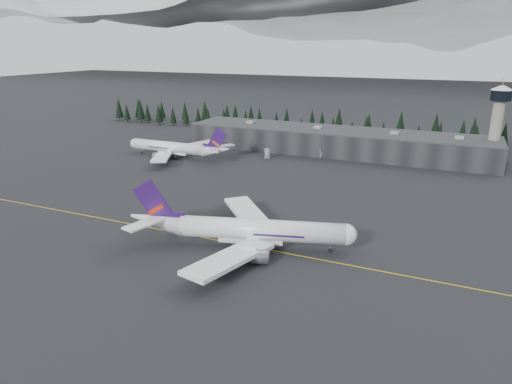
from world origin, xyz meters
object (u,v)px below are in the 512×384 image
at_px(control_tower, 497,117).
at_px(gse_vehicle_a, 267,157).
at_px(terminal, 336,141).
at_px(jet_parked, 178,148).
at_px(jet_main, 242,229).
at_px(gse_vehicle_b, 321,157).

bearing_deg(control_tower, gse_vehicle_a, -163.29).
xyz_separation_m(terminal, gse_vehicle_a, (-27.99, -27.92, -5.52)).
distance_m(jet_parked, gse_vehicle_a, 46.20).
relative_size(jet_main, jet_parked, 1.09).
bearing_deg(terminal, control_tower, 2.29).
distance_m(terminal, jet_parked, 83.55).
relative_size(jet_parked, gse_vehicle_a, 10.50).
xyz_separation_m(jet_main, gse_vehicle_b, (-9.34, 113.11, -4.73)).
relative_size(control_tower, jet_main, 0.59).
height_order(control_tower, gse_vehicle_a, control_tower).
height_order(control_tower, gse_vehicle_b, control_tower).
bearing_deg(gse_vehicle_b, terminal, 144.85).
relative_size(terminal, jet_parked, 2.70).
bearing_deg(jet_parked, jet_main, 132.50).
bearing_deg(terminal, gse_vehicle_b, -103.34).
bearing_deg(gse_vehicle_a, terminal, 28.50).
distance_m(terminal, jet_main, 128.29).
relative_size(terminal, gse_vehicle_a, 28.34).
bearing_deg(jet_main, jet_parked, 116.60).
relative_size(jet_main, gse_vehicle_b, 15.06).
xyz_separation_m(control_tower, gse_vehicle_b, (-78.57, -18.04, -22.68)).
xyz_separation_m(control_tower, jet_main, (-69.22, -131.15, -17.95)).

